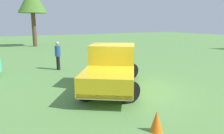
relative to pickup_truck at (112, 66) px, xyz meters
name	(u,v)px	position (x,y,z in m)	size (l,w,h in m)	color
ground_plane	(123,90)	(0.20, -0.58, -0.93)	(80.00, 80.00, 0.00)	#5B8C47
pickup_truck	(112,66)	(0.00, 0.00, 0.00)	(4.32, 5.14, 1.81)	black
person_visitor	(58,54)	(-1.09, 4.53, -0.01)	(0.35, 0.35, 1.64)	black
tree_far_center	(32,1)	(-0.13, 18.04, 4.11)	(3.17, 3.17, 6.55)	brown
traffic_cone	(157,121)	(-0.86, -3.86, -0.66)	(0.32, 0.32, 0.55)	orange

